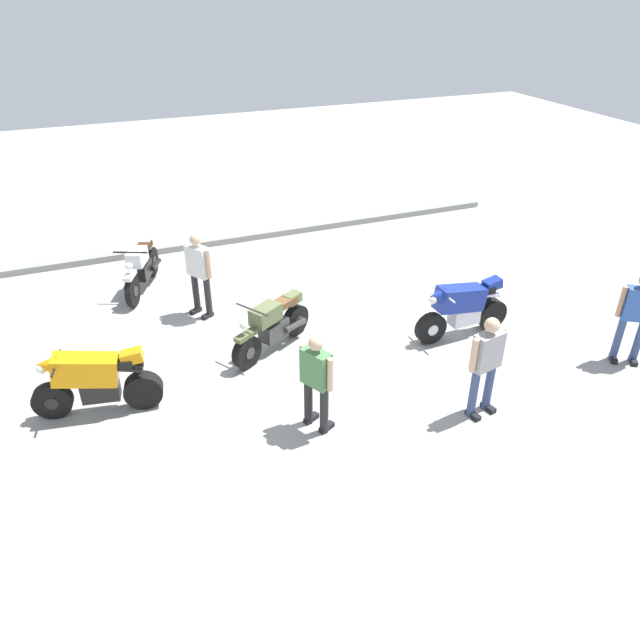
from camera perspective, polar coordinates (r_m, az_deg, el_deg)
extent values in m
plane|color=#9E9E99|center=(11.60, -1.28, -0.50)|extent=(40.00, 40.00, 0.00)
cube|color=gray|center=(15.52, -7.31, 7.89)|extent=(14.00, 0.30, 0.15)
cylinder|color=black|center=(12.75, -17.50, 2.65)|extent=(0.36, 0.64, 0.64)
cylinder|color=black|center=(13.98, -15.80, 5.44)|extent=(0.36, 0.64, 0.64)
cylinder|color=black|center=(12.75, -17.50, 2.65)|extent=(0.22, 0.26, 0.22)
cylinder|color=black|center=(13.98, -15.80, 5.44)|extent=(0.22, 0.26, 0.22)
cube|color=black|center=(13.36, -16.61, 4.59)|extent=(0.48, 0.62, 0.32)
cube|color=silver|center=(13.03, -17.11, 5.78)|extent=(0.51, 0.64, 0.30)
cube|color=silver|center=(12.60, -17.74, 4.06)|extent=(0.32, 0.47, 0.08)
cube|color=#382314|center=(13.41, -16.58, 6.67)|extent=(0.47, 0.65, 0.12)
cube|color=silver|center=(13.68, -16.23, 7.11)|extent=(0.33, 0.38, 0.18)
cylinder|color=black|center=(13.67, -15.45, 5.15)|extent=(0.32, 0.55, 0.16)
cylinder|color=black|center=(12.64, -17.70, 6.18)|extent=(0.66, 0.31, 0.04)
sphere|color=silver|center=(12.53, -17.85, 4.93)|extent=(0.16, 0.16, 0.16)
cylinder|color=black|center=(10.34, -7.01, -3.05)|extent=(0.59, 0.45, 0.60)
cylinder|color=black|center=(11.19, -2.35, 0.01)|extent=(0.59, 0.45, 0.60)
cylinder|color=#333333|center=(10.34, -7.01, -3.05)|extent=(0.27, 0.26, 0.21)
cylinder|color=#333333|center=(11.19, -2.35, 0.01)|extent=(0.27, 0.26, 0.21)
cube|color=#333333|center=(10.73, -4.44, -0.89)|extent=(0.62, 0.53, 0.32)
cube|color=#515B38|center=(10.40, -5.23, 0.53)|extent=(0.64, 0.57, 0.30)
cube|color=#515B38|center=(10.16, -7.13, -1.49)|extent=(0.46, 0.37, 0.08)
cube|color=brown|center=(10.69, -3.66, 1.59)|extent=(0.65, 0.54, 0.12)
cube|color=#515B38|center=(10.90, -2.65, 2.11)|extent=(0.39, 0.36, 0.18)
cylinder|color=#333333|center=(10.92, -2.39, -0.52)|extent=(0.53, 0.39, 0.16)
cylinder|color=#333333|center=(10.07, -6.53, 1.00)|extent=(0.40, 0.61, 0.04)
sphere|color=silver|center=(10.03, -7.30, -0.49)|extent=(0.16, 0.16, 0.16)
cylinder|color=black|center=(10.04, -24.22, -7.05)|extent=(0.62, 0.27, 0.60)
cylinder|color=black|center=(9.78, -16.53, -6.45)|extent=(0.63, 0.33, 0.60)
cylinder|color=black|center=(10.04, -24.22, -7.05)|extent=(0.24, 0.21, 0.21)
cylinder|color=black|center=(9.78, -16.53, -6.45)|extent=(0.24, 0.21, 0.21)
cube|color=black|center=(9.82, -20.24, -6.28)|extent=(0.60, 0.38, 0.32)
cube|color=orange|center=(9.63, -21.54, -4.43)|extent=(1.04, 0.53, 0.57)
cone|color=orange|center=(9.67, -24.71, -3.95)|extent=(0.41, 0.40, 0.39)
cube|color=black|center=(9.52, -19.26, -3.88)|extent=(0.64, 0.36, 0.12)
cube|color=orange|center=(9.43, -17.55, -3.32)|extent=(0.38, 0.28, 0.23)
cylinder|color=black|center=(9.60, -17.65, -3.98)|extent=(0.41, 0.16, 0.17)
cylinder|color=black|center=(9.46, -17.72, -4.52)|extent=(0.41, 0.16, 0.17)
cylinder|color=black|center=(9.63, -23.94, -3.78)|extent=(0.16, 0.70, 0.04)
sphere|color=silver|center=(9.72, -25.10, -4.23)|extent=(0.16, 0.16, 0.16)
cylinder|color=black|center=(11.11, 10.54, -0.78)|extent=(0.61, 0.18, 0.60)
cylinder|color=black|center=(11.85, 16.00, 0.61)|extent=(0.61, 0.25, 0.60)
cylinder|color=silver|center=(11.11, 10.54, -0.78)|extent=(0.22, 0.19, 0.21)
cylinder|color=silver|center=(11.85, 16.00, 0.61)|extent=(0.22, 0.19, 0.21)
cube|color=silver|center=(11.45, 13.62, 0.42)|extent=(0.57, 0.30, 0.32)
cube|color=navy|center=(11.18, 13.24, 2.04)|extent=(1.00, 0.40, 0.57)
cone|color=navy|center=(10.82, 11.10, 2.23)|extent=(0.37, 0.35, 0.39)
cube|color=black|center=(11.37, 14.92, 2.72)|extent=(0.61, 0.28, 0.12)
cube|color=navy|center=(11.51, 16.16, 3.34)|extent=(0.35, 0.23, 0.23)
cylinder|color=silver|center=(11.62, 15.60, 2.68)|extent=(0.40, 0.11, 0.17)
cylinder|color=silver|center=(11.51, 16.08, 2.33)|extent=(0.40, 0.11, 0.17)
cylinder|color=silver|center=(10.89, 11.73, 2.46)|extent=(0.06, 0.70, 0.04)
sphere|color=silver|center=(10.81, 10.73, 1.91)|extent=(0.16, 0.16, 0.16)
cylinder|color=#262628|center=(12.13, -11.79, 2.59)|extent=(0.18, 0.18, 0.85)
cube|color=black|center=(12.28, -11.80, 0.89)|extent=(0.27, 0.22, 0.08)
cylinder|color=#262628|center=(11.90, -10.66, 2.15)|extent=(0.18, 0.18, 0.85)
cube|color=black|center=(12.05, -10.69, 0.42)|extent=(0.27, 0.22, 0.08)
cube|color=silver|center=(11.70, -11.59, 5.53)|extent=(0.44, 0.52, 0.61)
cylinder|color=#D8AD8C|center=(11.89, -12.55, 5.93)|extent=(0.12, 0.12, 0.57)
cylinder|color=#D8AD8C|center=(11.50, -10.61, 5.28)|extent=(0.12, 0.12, 0.57)
sphere|color=#D8AD8C|center=(11.52, -11.81, 7.55)|extent=(0.23, 0.23, 0.23)
cylinder|color=#384772|center=(11.62, 26.61, -1.62)|extent=(0.18, 0.18, 0.84)
cube|color=black|center=(11.76, 26.25, -3.34)|extent=(0.23, 0.27, 0.08)
cylinder|color=#384772|center=(11.72, 28.16, -1.77)|extent=(0.18, 0.18, 0.84)
cube|color=black|center=(11.86, 27.78, -3.47)|extent=(0.23, 0.27, 0.08)
cube|color=#3359A5|center=(11.35, 28.23, 1.36)|extent=(0.51, 0.44, 0.59)
cylinder|color=tan|center=(11.26, 26.90, 1.59)|extent=(0.12, 0.12, 0.56)
cylinder|color=#262628|center=(8.83, 0.40, -8.65)|extent=(0.17, 0.17, 0.80)
cube|color=black|center=(9.09, 0.65, -10.22)|extent=(0.28, 0.21, 0.08)
cylinder|color=#262628|center=(9.00, -1.12, -7.80)|extent=(0.17, 0.17, 0.80)
cube|color=black|center=(9.26, -0.84, -9.37)|extent=(0.28, 0.21, 0.08)
cube|color=#4C7F4C|center=(8.50, -0.38, -4.63)|extent=(0.40, 0.50, 0.57)
cylinder|color=#D8AD8C|center=(8.35, 0.99, -5.25)|extent=(0.12, 0.12, 0.53)
cylinder|color=#D8AD8C|center=(8.64, -1.71, -3.85)|extent=(0.12, 0.12, 0.53)
sphere|color=#D8AD8C|center=(8.27, -0.39, -2.24)|extent=(0.22, 0.22, 0.22)
cylinder|color=#384772|center=(9.41, 14.46, -6.81)|extent=(0.15, 0.15, 0.84)
cube|color=black|center=(9.61, 14.43, -8.79)|extent=(0.15, 0.27, 0.08)
cylinder|color=#384772|center=(9.62, 15.84, -6.11)|extent=(0.15, 0.15, 0.84)
cube|color=black|center=(9.82, 15.79, -8.06)|extent=(0.15, 0.27, 0.08)
cube|color=#99999E|center=(9.12, 15.76, -2.85)|extent=(0.51, 0.31, 0.59)
cylinder|color=#D8AD8C|center=(8.92, 14.55, -3.32)|extent=(0.11, 0.11, 0.56)
cylinder|color=#D8AD8C|center=(9.30, 16.95, -2.23)|extent=(0.11, 0.11, 0.56)
sphere|color=#D8AD8C|center=(8.89, 16.15, -0.48)|extent=(0.23, 0.23, 0.23)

